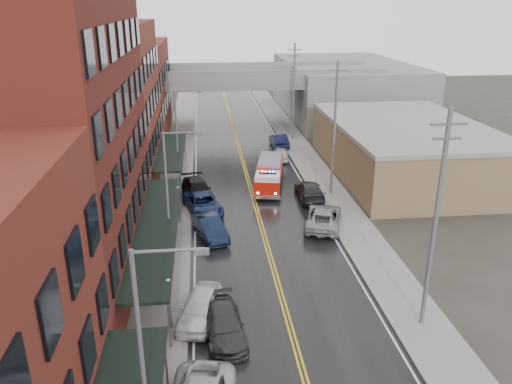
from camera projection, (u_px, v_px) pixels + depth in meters
road at (259, 220)px, 40.57m from camera, size 11.00×160.00×0.02m
sidewalk_left at (169, 223)px, 39.81m from camera, size 3.00×160.00×0.15m
sidewalk_right at (347, 215)px, 41.29m from camera, size 3.00×160.00×0.15m
curb_left at (190, 222)px, 39.98m from camera, size 0.30×160.00×0.15m
curb_right at (327, 216)px, 41.13m from camera, size 0.30×160.00×0.15m
brick_building_b at (51, 139)px, 29.52m from camera, size 9.00×20.00×18.00m
brick_building_c at (105, 107)px, 46.32m from camera, size 9.00×15.00×15.00m
brick_building_far at (130, 92)px, 63.11m from camera, size 9.00×20.00×12.00m
tan_building at (405, 150)px, 50.61m from camera, size 14.00×22.00×5.00m
right_far_block at (344, 88)px, 78.15m from camera, size 18.00×30.00×8.00m
awning_1 at (157, 226)px, 32.25m from camera, size 2.60×18.00×3.09m
awning_2 at (171, 151)px, 48.51m from camera, size 2.60×13.00×3.09m
globe_lamp_1 at (169, 293)px, 26.10m from camera, size 0.44×0.44×3.12m
globe_lamp_2 at (179, 196)px, 39.11m from camera, size 0.44×0.44×3.12m
street_lamp_0 at (148, 346)px, 17.63m from camera, size 2.64×0.22×9.00m
street_lamp_1 at (171, 189)px, 32.49m from camera, size 2.64×0.22×9.00m
street_lamp_2 at (179, 130)px, 47.36m from camera, size 2.64×0.22×9.00m
utility_pole_0 at (436, 219)px, 25.13m from camera, size 1.80×0.24×12.00m
utility_pole_1 at (334, 127)px, 43.71m from camera, size 1.80×0.24×12.00m
utility_pole_2 at (294, 90)px, 62.30m from camera, size 1.80×0.24×12.00m
overpass at (233, 85)px, 68.19m from camera, size 40.00×10.00×7.50m
fire_truck at (269, 174)px, 46.95m from camera, size 3.99×7.57×2.65m
parked_car_left_3 at (224, 324)px, 26.18m from camera, size 2.49×5.11×1.43m
parked_car_left_4 at (200, 307)px, 27.54m from camera, size 2.99×4.94×1.57m
parked_car_left_5 at (210, 228)px, 37.29m from camera, size 2.92×5.04×1.57m
parked_car_left_6 at (203, 204)px, 41.77m from camera, size 3.78×6.02×1.55m
parked_car_left_7 at (197, 190)px, 44.61m from camera, size 3.40×6.07×1.66m
parked_car_right_0 at (323, 217)px, 39.12m from camera, size 4.19×6.17×1.57m
parked_car_right_1 at (309, 190)px, 44.71m from camera, size 2.36×5.40×1.55m
parked_car_right_2 at (281, 154)px, 55.82m from camera, size 2.22×4.30×1.40m
parked_car_right_3 at (279, 140)px, 60.83m from camera, size 1.90×4.97×1.62m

